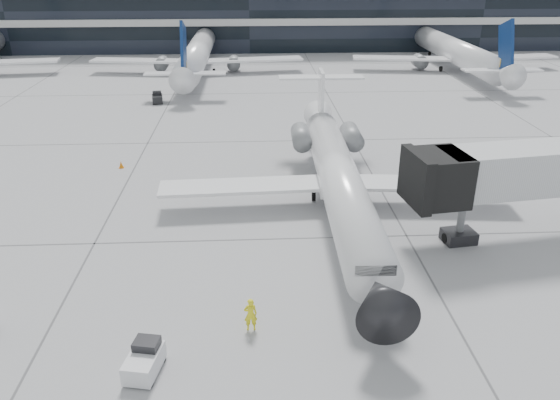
{
  "coord_description": "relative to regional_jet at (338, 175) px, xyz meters",
  "views": [
    {
      "loc": [
        0.15,
        -30.82,
        16.75
      ],
      "look_at": [
        1.78,
        0.33,
        2.6
      ],
      "focal_mm": 35.0,
      "sensor_mm": 36.0,
      "label": 1
    }
  ],
  "objects": [
    {
      "name": "ground",
      "position": [
        -6.12,
        -4.61,
        -2.5
      ],
      "size": [
        220.0,
        220.0,
        0.0
      ],
      "primitive_type": "plane",
      "color": "gray",
      "rests_on": "ground"
    },
    {
      "name": "terminal",
      "position": [
        -6.12,
        77.39,
        2.5
      ],
      "size": [
        170.0,
        22.0,
        10.0
      ],
      "primitive_type": "cube",
      "color": "black",
      "rests_on": "ground"
    },
    {
      "name": "bg_jet_center",
      "position": [
        -14.12,
        50.39,
        -2.5
      ],
      "size": [
        32.0,
        40.0,
        9.6
      ],
      "primitive_type": null,
      "color": "white",
      "rests_on": "ground"
    },
    {
      "name": "bg_jet_right",
      "position": [
        25.88,
        50.39,
        -2.5
      ],
      "size": [
        32.0,
        40.0,
        9.6
      ],
      "primitive_type": null,
      "color": "white",
      "rests_on": "ground"
    },
    {
      "name": "regional_jet",
      "position": [
        0.0,
        0.0,
        0.0
      ],
      "size": [
        25.4,
        31.61,
        7.31
      ],
      "rotation": [
        0.0,
        0.0,
        -0.02
      ],
      "color": "white",
      "rests_on": "ground"
    },
    {
      "name": "ramp_worker",
      "position": [
        -6.26,
        -13.76,
        -1.61
      ],
      "size": [
        0.68,
        0.47,
        1.77
      ],
      "primitive_type": "imported",
      "rotation": [
        0.0,
        0.0,
        3.22
      ],
      "color": "yellow",
      "rests_on": "ground"
    },
    {
      "name": "baggage_tug",
      "position": [
        -10.88,
        -16.44,
        -1.88
      ],
      "size": [
        1.66,
        2.35,
        1.36
      ],
      "rotation": [
        0.0,
        0.0,
        -0.19
      ],
      "color": "silver",
      "rests_on": "ground"
    },
    {
      "name": "traffic_cone",
      "position": [
        -17.24,
        8.81,
        -2.21
      ],
      "size": [
        0.43,
        0.43,
        0.61
      ],
      "rotation": [
        0.0,
        0.0,
        0.03
      ],
      "color": "orange",
      "rests_on": "ground"
    },
    {
      "name": "far_tug",
      "position": [
        -17.51,
        31.1,
        -1.91
      ],
      "size": [
        1.54,
        2.23,
        1.31
      ],
      "rotation": [
        0.0,
        0.0,
        0.16
      ],
      "color": "black",
      "rests_on": "ground"
    }
  ]
}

